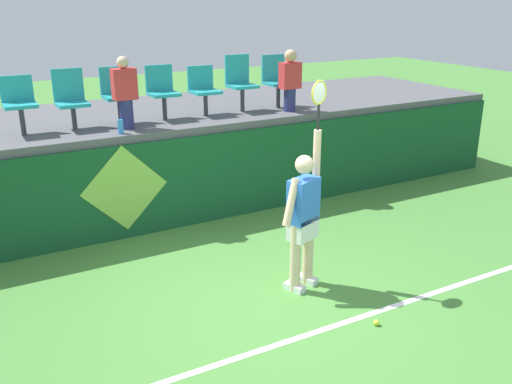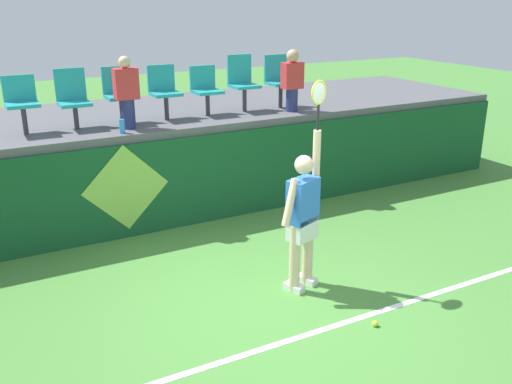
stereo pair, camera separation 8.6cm
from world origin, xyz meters
TOP-DOWN VIEW (x-y plane):
  - ground_plane at (0.00, 0.00)m, footprint 40.00×40.00m
  - court_back_wall at (0.00, 2.83)m, footprint 12.75×0.20m
  - spectator_platform at (0.00, 4.31)m, footprint 12.75×3.06m
  - court_baseline_stripe at (0.00, -0.64)m, footprint 11.48×0.08m
  - tennis_player at (0.48, 0.28)m, footprint 0.72×0.38m
  - tennis_ball at (0.71, -0.85)m, footprint 0.07×0.07m
  - water_bottle at (-0.88, 2.94)m, footprint 0.08×0.08m
  - stadium_chair_0 at (-2.10, 3.61)m, footprint 0.44×0.42m
  - stadium_chair_1 at (-1.39, 3.62)m, footprint 0.44×0.42m
  - stadium_chair_2 at (-0.71, 3.61)m, footprint 0.44×0.42m
  - stadium_chair_3 at (-0.00, 3.61)m, footprint 0.44×0.42m
  - stadium_chair_4 at (0.71, 3.61)m, footprint 0.44×0.42m
  - stadium_chair_5 at (1.38, 3.62)m, footprint 0.44×0.42m
  - stadium_chair_6 at (2.08, 3.62)m, footprint 0.44×0.42m
  - spectator_0 at (2.08, 3.17)m, footprint 0.34×0.21m
  - spectator_1 at (-0.71, 3.20)m, footprint 0.34×0.20m
  - wall_signage_mount at (-0.95, 2.72)m, footprint 1.27×0.01m

SIDE VIEW (x-z plane):
  - ground_plane at x=0.00m, z-range 0.00..0.00m
  - wall_signage_mount at x=-0.95m, z-range -0.70..0.70m
  - court_baseline_stripe at x=0.00m, z-range 0.00..0.01m
  - tennis_ball at x=0.71m, z-range 0.00..0.07m
  - court_back_wall at x=0.00m, z-range 0.00..1.40m
  - tennis_player at x=0.48m, z-range -0.30..2.19m
  - spectator_platform at x=0.00m, z-range 1.40..1.52m
  - water_bottle at x=-0.88m, z-range 1.52..1.72m
  - stadium_chair_4 at x=0.71m, z-range 1.57..2.35m
  - stadium_chair_1 at x=-1.39m, z-range 1.55..2.41m
  - stadium_chair_0 at x=-2.10m, z-range 1.58..2.39m
  - stadium_chair_3 at x=0.00m, z-range 1.57..2.40m
  - stadium_chair_2 at x=-0.71m, z-range 1.57..2.42m
  - stadium_chair_6 at x=2.08m, z-range 1.57..2.46m
  - stadium_chair_5 at x=1.38m, z-range 1.57..2.49m
  - spectator_0 at x=2.08m, z-range 1.54..2.56m
  - spectator_1 at x=-0.71m, z-range 1.53..2.58m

